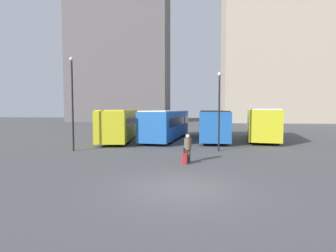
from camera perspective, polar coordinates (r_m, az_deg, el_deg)
The scene contains 11 objects.
ground_plane at distance 10.02m, azimuth 2.77°, elevation -13.47°, with size 160.00×160.00×0.00m, color #4C4C4F.
building_block_left at distance 66.46m, azimuth -10.40°, elevation 15.97°, with size 23.14×11.32×34.36m.
building_block_right at distance 67.20m, azimuth 24.03°, elevation 17.66°, with size 26.92×11.43×39.09m.
bus_0 at distance 26.26m, azimuth -9.93°, elevation 0.62°, with size 3.79×12.17×2.89m.
bus_1 at distance 25.58m, azimuth -0.21°, elevation 0.51°, with size 3.78×10.78×2.83m.
bus_2 at distance 26.16m, azimuth 9.61°, elevation 0.52°, with size 2.66×10.90×2.82m.
bus_3 at distance 26.67m, azimuth 19.79°, elevation 0.59°, with size 4.11×9.59×2.99m.
traveler at distance 14.59m, azimuth 4.33°, elevation -4.28°, with size 0.47×0.47×1.58m.
suitcase at distance 14.21m, azimuth 3.54°, elevation -7.03°, with size 0.28×0.42×0.89m.
lamp_post_0 at distance 19.62m, azimuth -20.10°, elevation 5.96°, with size 0.28×0.28×6.58m.
lamp_post_1 at distance 18.67m, azimuth 11.09°, elevation 4.55°, with size 0.28×0.28×5.52m.
Camera 1 is at (0.60, -9.55, 2.95)m, focal length 28.00 mm.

